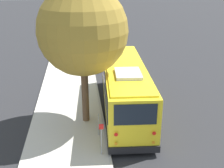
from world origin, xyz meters
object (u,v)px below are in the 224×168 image
object	(u,v)px
parked_sedan_blue	(98,42)
fire_hydrant	(89,69)
street_tree	(82,24)
parked_sedan_black	(92,22)
sign_post_near	(101,139)
shuttle_bus	(124,86)
parked_sedan_white	(105,57)
sign_post_far	(99,124)
parked_sedan_silver	(95,31)

from	to	relation	value
parked_sedan_blue	fire_hydrant	bearing A→B (deg)	174.03
street_tree	fire_hydrant	xyz separation A→B (m)	(8.17, -0.54, -5.29)
parked_sedan_black	fire_hydrant	xyz separation A→B (m)	(-24.04, 1.61, -0.06)
parked_sedan_black	sign_post_near	bearing A→B (deg)	176.81
shuttle_bus	sign_post_near	xyz separation A→B (m)	(-4.69, 1.86, -0.75)
parked_sedan_white	sign_post_far	world-z (taller)	sign_post_far
parked_sedan_silver	sign_post_far	bearing A→B (deg)	173.76
parked_sedan_blue	sign_post_near	xyz separation A→B (m)	(-21.28, 1.47, 0.41)
parked_sedan_silver	fire_hydrant	distance (m)	16.78
parked_sedan_white	sign_post_near	xyz separation A→B (m)	(-15.20, 1.71, 0.40)
parked_sedan_silver	fire_hydrant	size ratio (longest dim) A/B	5.70
sign_post_far	parked_sedan_blue	bearing A→B (deg)	-4.30
parked_sedan_black	fire_hydrant	world-z (taller)	parked_sedan_black
sign_post_far	fire_hydrant	xyz separation A→B (m)	(10.05, 0.09, -0.24)
parked_sedan_white	fire_hydrant	bearing A→B (deg)	149.38
parked_sedan_silver	sign_post_far	xyz separation A→B (m)	(-26.75, 1.51, 0.19)
parked_sedan_black	sign_post_near	world-z (taller)	sign_post_near
sign_post_near	sign_post_far	distance (m)	1.78
parked_sedan_white	parked_sedan_black	xyz separation A→B (m)	(20.66, 0.19, -0.01)
sign_post_near	fire_hydrant	size ratio (longest dim) A/B	2.06
parked_sedan_white	fire_hydrant	xyz separation A→B (m)	(-3.39, 1.80, -0.06)
street_tree	fire_hydrant	world-z (taller)	street_tree
parked_sedan_silver	sign_post_far	size ratio (longest dim) A/B	3.62
parked_sedan_white	sign_post_far	distance (m)	13.54
fire_hydrant	shuttle_bus	bearing A→B (deg)	-164.65
sign_post_near	fire_hydrant	bearing A→B (deg)	0.45
parked_sedan_blue	parked_sedan_silver	xyz separation A→B (m)	(7.23, -0.04, -0.01)
sign_post_far	fire_hydrant	bearing A→B (deg)	0.53
parked_sedan_silver	street_tree	distance (m)	25.51
street_tree	sign_post_near	world-z (taller)	street_tree
parked_sedan_silver	parked_sedan_blue	bearing A→B (deg)	176.69
parked_sedan_silver	sign_post_near	world-z (taller)	sign_post_near
parked_sedan_blue	sign_post_far	world-z (taller)	sign_post_far
sign_post_near	parked_sedan_blue	bearing A→B (deg)	-3.95
parked_sedan_silver	fire_hydrant	xyz separation A→B (m)	(-16.70, 1.60, -0.04)
shuttle_bus	parked_sedan_white	distance (m)	10.57
parked_sedan_silver	street_tree	xyz separation A→B (m)	(-24.87, 2.14, 5.25)
sign_post_near	parked_sedan_black	bearing A→B (deg)	-2.42
parked_sedan_white	parked_sedan_silver	xyz separation A→B (m)	(13.32, 0.20, -0.02)
sign_post_near	fire_hydrant	xyz separation A→B (m)	(11.81, 0.09, -0.46)
shuttle_bus	parked_sedan_blue	bearing A→B (deg)	4.88
shuttle_bus	sign_post_far	xyz separation A→B (m)	(-2.92, 1.86, -0.97)
street_tree	sign_post_near	distance (m)	6.09
parked_sedan_blue	parked_sedan_black	world-z (taller)	parked_sedan_black
parked_sedan_blue	street_tree	distance (m)	18.53
parked_sedan_blue	sign_post_far	xyz separation A→B (m)	(-19.52, 1.47, 0.19)
parked_sedan_blue	street_tree	world-z (taller)	street_tree
parked_sedan_blue	parked_sedan_silver	size ratio (longest dim) A/B	1.00
parked_sedan_white	street_tree	bearing A→B (deg)	165.94
parked_sedan_black	parked_sedan_white	bearing A→B (deg)	179.75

